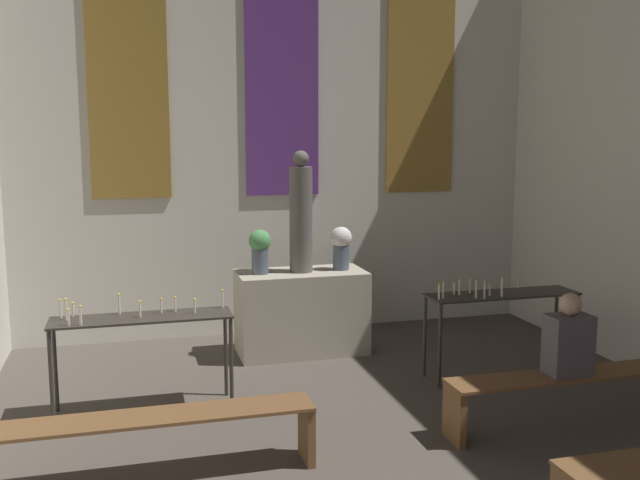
% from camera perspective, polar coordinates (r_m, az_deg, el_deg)
% --- Properties ---
extents(wall_back, '(6.63, 0.16, 5.36)m').
position_cam_1_polar(wall_back, '(8.81, -3.15, 10.12)').
color(wall_back, silver).
rests_on(wall_back, ground_plane).
extents(altar, '(1.43, 0.70, 0.93)m').
position_cam_1_polar(altar, '(8.07, -1.50, -5.78)').
color(altar, '#ADA38E').
rests_on(altar, ground_plane).
extents(statue, '(0.25, 0.25, 1.34)m').
position_cam_1_polar(statue, '(7.87, -1.53, 1.97)').
color(statue, '#5B5651').
rests_on(statue, altar).
extents(flower_vase_left, '(0.24, 0.24, 0.49)m').
position_cam_1_polar(flower_vase_left, '(7.82, -4.83, -0.71)').
color(flower_vase_left, '#4C5666').
rests_on(flower_vase_left, altar).
extents(flower_vase_right, '(0.24, 0.24, 0.49)m').
position_cam_1_polar(flower_vase_right, '(8.04, 1.69, -0.43)').
color(flower_vase_right, '#4C5666').
rests_on(flower_vase_right, altar).
extents(candle_rack_left, '(1.57, 0.42, 1.06)m').
position_cam_1_polar(candle_rack_left, '(6.51, -14.09, -6.89)').
color(candle_rack_left, '#332D28').
rests_on(candle_rack_left, ground_plane).
extents(candle_rack_right, '(1.57, 0.42, 1.06)m').
position_cam_1_polar(candle_rack_right, '(7.44, 14.27, -4.98)').
color(candle_rack_right, '#332D28').
rests_on(candle_rack_right, ground_plane).
extents(pew_back_left, '(2.32, 0.36, 0.47)m').
position_cam_1_polar(pew_back_left, '(5.37, -13.24, -14.69)').
color(pew_back_left, brown).
rests_on(pew_back_left, ground_plane).
extents(pew_back_right, '(2.32, 0.36, 0.47)m').
position_cam_1_polar(pew_back_right, '(6.46, 19.94, -10.96)').
color(pew_back_right, brown).
rests_on(pew_back_right, ground_plane).
extents(person_seated, '(0.36, 0.24, 0.69)m').
position_cam_1_polar(person_seated, '(6.28, 19.27, -7.53)').
color(person_seated, '#564C56').
rests_on(person_seated, pew_back_right).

